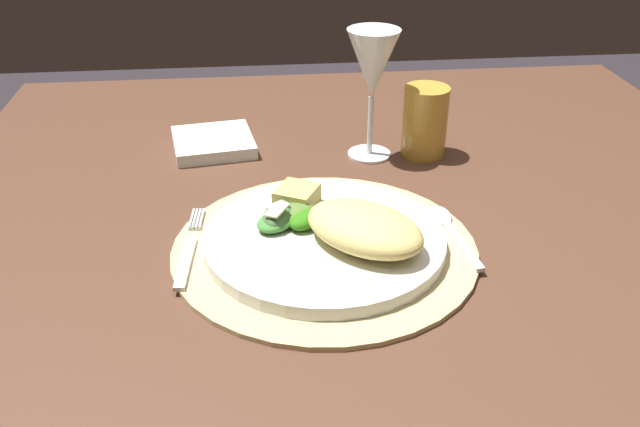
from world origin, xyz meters
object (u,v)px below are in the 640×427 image
Objects in this scene: spoon at (447,224)px; napkin at (213,143)px; fork at (189,250)px; wine_glass at (373,68)px; amber_tumbler at (425,121)px; dining_table at (365,315)px; dinner_plate at (325,240)px.

spoon is 1.26× the size of napkin.
fork is 1.45× the size of napkin.
spoon is at bearing -43.30° from napkin.
fork is at bearing -134.95° from wine_glass.
napkin is 1.13× the size of amber_tumbler.
spoon is at bearing -95.90° from amber_tumbler.
spoon is (0.08, -0.06, 0.17)m from dining_table.
napkin is (0.02, 0.29, 0.00)m from fork.
napkin reaches higher than fork.
amber_tumbler is (0.32, 0.24, 0.04)m from fork.
dinner_plate is 1.64× the size of fork.
napkin is at bearing 168.10° from wine_glass.
dinner_plate is (-0.07, -0.08, 0.18)m from dining_table.
dinner_plate is 2.68× the size of amber_tumbler.
dinner_plate is at bearing -1.03° from fork.
dining_table is at bearing 146.57° from spoon.
wine_glass is (0.23, -0.05, 0.12)m from napkin.
fork is (-0.15, 0.00, -0.01)m from dinner_plate.
wine_glass is at bearing -11.90° from napkin.
spoon is at bearing -33.43° from dining_table.
dining_table is 0.34m from wine_glass.
napkin is 0.26m from wine_glass.
amber_tumbler is at bearing 55.12° from dinner_plate.
amber_tumbler reaches higher than napkin.
fork is 0.41m from amber_tumbler.
dining_table is 6.79× the size of fork.
napkin is at bearing 136.70° from spoon.
amber_tumbler is at bearing 84.10° from spoon.
fork is at bearing -175.11° from spoon.
dinner_plate is at bearing -110.50° from wine_glass.
spoon is at bearing 10.83° from dinner_plate.
spoon is 0.39m from napkin.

